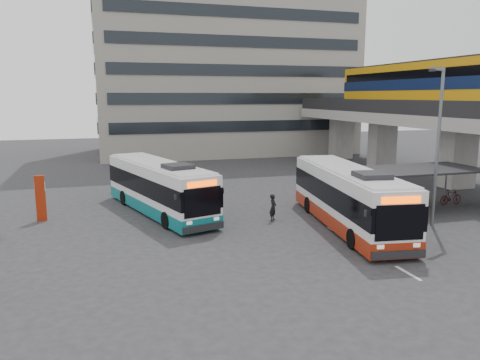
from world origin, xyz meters
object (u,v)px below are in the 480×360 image
object	(u,v)px
bus_main	(348,198)
bus_teal	(159,188)
lamp_post	(437,138)
pedestrian	(273,207)

from	to	relation	value
bus_main	bus_teal	distance (m)	11.01
lamp_post	bus_teal	bearing A→B (deg)	127.53
bus_main	lamp_post	xyz separation A→B (m)	(4.39, -1.24, 3.18)
bus_main	pedestrian	bearing A→B (deg)	154.48
pedestrian	bus_main	bearing A→B (deg)	-85.59
bus_main	pedestrian	size ratio (longest dim) A/B	7.73
bus_teal	lamp_post	distance (m)	15.77
pedestrian	lamp_post	world-z (taller)	lamp_post
bus_teal	lamp_post	xyz separation A→B (m)	(13.64, -7.21, 3.24)
bus_teal	pedestrian	distance (m)	7.00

